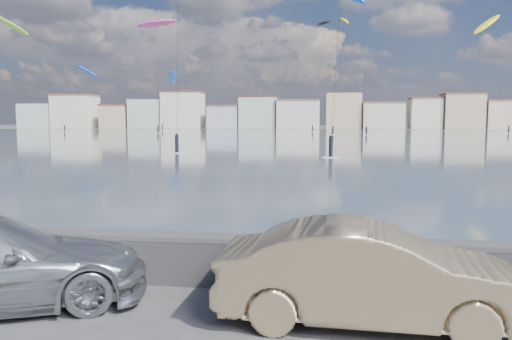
# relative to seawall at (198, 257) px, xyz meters

# --- Properties ---
(bay_water) EXTENTS (500.00, 177.00, 0.00)m
(bay_water) POSITION_rel_seawall_xyz_m (0.00, 88.80, -0.58)
(bay_water) COLOR #364C5A
(bay_water) RESTS_ON ground
(far_shore_strip) EXTENTS (500.00, 60.00, 0.00)m
(far_shore_strip) POSITION_rel_seawall_xyz_m (0.00, 197.30, -0.57)
(far_shore_strip) COLOR #4C473D
(far_shore_strip) RESTS_ON ground
(seawall) EXTENTS (400.00, 0.36, 1.08)m
(seawall) POSITION_rel_seawall_xyz_m (0.00, 0.00, 0.00)
(seawall) COLOR #28282B
(seawall) RESTS_ON ground
(far_buildings) EXTENTS (240.79, 13.26, 14.60)m
(far_buildings) POSITION_rel_seawall_xyz_m (1.31, 183.30, 5.44)
(far_buildings) COLOR #B7C6BC
(far_buildings) RESTS_ON ground
(car_champagne) EXTENTS (5.00, 1.94, 1.63)m
(car_champagne) POSITION_rel_seawall_xyz_m (3.23, -1.49, 0.23)
(car_champagne) COLOR tan
(car_champagne) RESTS_ON ground
(kitesurfer_0) EXTENTS (4.95, 17.86, 29.51)m
(kitesurfer_0) POSITION_rel_seawall_xyz_m (7.93, 117.09, 26.36)
(kitesurfer_0) COLOR #BF8C19
(kitesurfer_0) RESTS_ON ground
(kitesurfer_4) EXTENTS (7.97, 11.85, 20.31)m
(kitesurfer_4) POSITION_rel_seawall_xyz_m (-66.56, 132.37, 16.78)
(kitesurfer_4) COLOR blue
(kitesurfer_4) RESTS_ON ground
(kitesurfer_6) EXTENTS (7.83, 17.36, 29.98)m
(kitesurfer_6) POSITION_rel_seawall_xyz_m (-76.13, 111.56, 26.43)
(kitesurfer_6) COLOR #8CD826
(kitesurfer_6) RESTS_ON ground
(kitesurfer_9) EXTENTS (6.59, 19.59, 33.81)m
(kitesurfer_9) POSITION_rel_seawall_xyz_m (3.09, 145.19, 31.44)
(kitesurfer_9) COLOR black
(kitesurfer_9) RESTS_ON ground
(kitesurfer_10) EXTENTS (5.44, 16.79, 20.22)m
(kitesurfer_10) POSITION_rel_seawall_xyz_m (-46.89, 154.38, 16.93)
(kitesurfer_10) COLOR blue
(kitesurfer_10) RESTS_ON ground
(kitesurfer_13) EXTENTS (9.75, 18.70, 32.90)m
(kitesurfer_13) POSITION_rel_seawall_xyz_m (47.07, 136.81, 28.50)
(kitesurfer_13) COLOR yellow
(kitesurfer_13) RESTS_ON ground
(kitesurfer_14) EXTENTS (11.06, 15.22, 31.06)m
(kitesurfer_14) POSITION_rel_seawall_xyz_m (-41.99, 124.27, 28.61)
(kitesurfer_14) COLOR #E5338C
(kitesurfer_14) RESTS_ON ground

